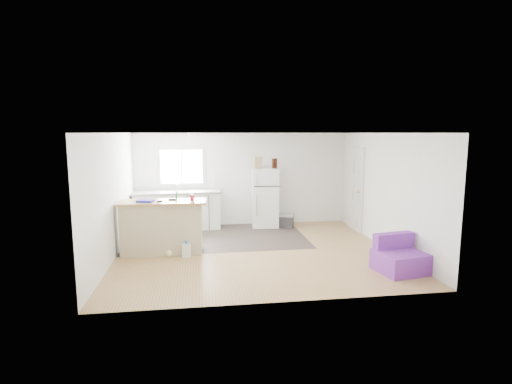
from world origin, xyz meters
The scene contains 19 objects.
room centered at (0.00, 0.00, 1.20)m, with size 5.51×5.01×2.41m.
vinyl_zone centered at (-0.73, 1.25, 0.00)m, with size 4.05×2.50×0.00m, color #322A26.
window centered at (-1.55, 2.49, 1.55)m, with size 1.18×0.06×0.98m.
interior_door centered at (2.72, 1.55, 1.02)m, with size 0.11×0.92×2.10m.
ceiling_fixture centered at (-1.20, 1.20, 2.36)m, with size 0.30×0.30×0.07m, color white.
kitchen_cabinets centered at (-1.67, 2.17, 0.49)m, with size 2.20×0.82×1.25m.
peninsula centered at (-1.87, 0.19, 0.54)m, with size 1.75×0.72×1.06m.
refrigerator centered at (0.56, 2.17, 0.75)m, with size 0.72×0.69×1.51m.
cooler centered at (1.04, 2.00, 0.18)m, with size 0.53×0.45×0.35m.
purple_seat centered at (2.32, -1.52, 0.23)m, with size 0.88×0.85×0.63m.
cleaner_jug centered at (-1.39, -0.18, 0.14)m, with size 0.17×0.15×0.32m.
mop centered at (-1.69, -0.08, 0.23)m, with size 0.27×0.36×1.30m.
red_cup centered at (-1.26, 0.19, 1.12)m, with size 0.08×0.08×0.12m, color red.
blue_tray centered at (-2.17, 0.14, 1.08)m, with size 0.30×0.22×0.04m, color #1216B0.
tool_a centered at (-1.67, 0.27, 1.07)m, with size 0.14×0.05×0.03m, color black.
tool_b centered at (-1.89, 0.09, 1.07)m, with size 0.10×0.04×0.03m, color black.
cardboard_box centered at (0.36, 2.10, 1.66)m, with size 0.20×0.10×0.30m, color tan.
bottle_left centered at (0.76, 2.13, 1.63)m, with size 0.07×0.07×0.25m, color #38160A.
bottle_right centered at (0.83, 2.17, 1.63)m, with size 0.07×0.07×0.25m, color #38160A.
Camera 1 is at (-1.11, -7.81, 2.40)m, focal length 28.00 mm.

